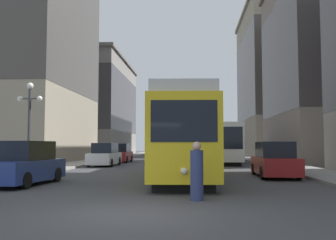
# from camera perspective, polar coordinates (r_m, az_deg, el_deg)

# --- Properties ---
(ground_plane) EXTENTS (200.00, 200.00, 0.00)m
(ground_plane) POSITION_cam_1_polar(r_m,az_deg,el_deg) (9.28, -5.26, -14.02)
(ground_plane) COLOR #424244
(sidewalk_left) EXTENTS (2.92, 120.00, 0.15)m
(sidewalk_left) POSITION_cam_1_polar(r_m,az_deg,el_deg) (50.02, -7.50, -5.63)
(sidewalk_left) COLOR gray
(sidewalk_left) RESTS_ON ground
(sidewalk_right) EXTENTS (2.92, 120.00, 0.15)m
(sidewalk_right) POSITION_cam_1_polar(r_m,az_deg,el_deg) (49.54, 11.97, -5.60)
(sidewalk_right) COLOR gray
(sidewalk_right) RESTS_ON ground
(streetcar) EXTENTS (3.33, 15.14, 3.89)m
(streetcar) POSITION_cam_1_polar(r_m,az_deg,el_deg) (19.83, 1.93, -2.54)
(streetcar) COLOR black
(streetcar) RESTS_ON ground
(transit_bus) EXTENTS (2.62, 12.73, 3.45)m
(transit_bus) POSITION_cam_1_polar(r_m,az_deg,el_deg) (35.24, 8.13, -3.33)
(transit_bus) COLOR black
(transit_bus) RESTS_ON ground
(parked_car_left_near) EXTENTS (1.90, 4.94, 1.82)m
(parked_car_left_near) POSITION_cam_1_polar(r_m,az_deg,el_deg) (30.51, -9.57, -5.31)
(parked_car_left_near) COLOR black
(parked_car_left_near) RESTS_ON ground
(parked_car_left_mid) EXTENTS (2.08, 4.62, 1.82)m
(parked_car_left_mid) POSITION_cam_1_polar(r_m,az_deg,el_deg) (16.86, -21.02, -6.32)
(parked_car_left_mid) COLOR black
(parked_car_left_mid) RESTS_ON ground
(parked_car_right_far) EXTENTS (1.99, 4.98, 1.82)m
(parked_car_right_far) POSITION_cam_1_polar(r_m,az_deg,el_deg) (20.27, 15.86, -5.97)
(parked_car_right_far) COLOR black
(parked_car_right_far) RESTS_ON ground
(parked_car_left_far) EXTENTS (1.96, 4.92, 1.82)m
(parked_car_left_far) POSITION_cam_1_polar(r_m,az_deg,el_deg) (36.72, -7.26, -5.08)
(parked_car_left_far) COLOR black
(parked_car_left_far) RESTS_ON ground
(pedestrian_crossing_far) EXTENTS (0.39, 0.39, 1.75)m
(pedestrian_crossing_far) POSITION_cam_1_polar(r_m,az_deg,el_deg) (11.34, 4.40, -8.03)
(pedestrian_crossing_far) COLOR navy
(pedestrian_crossing_far) RESTS_ON ground
(lamp_post_left_near) EXTENTS (1.41, 0.36, 4.94)m
(lamp_post_left_near) POSITION_cam_1_polar(r_m,az_deg,el_deg) (21.90, -20.31, 1.07)
(lamp_post_left_near) COLOR #333338
(lamp_post_left_near) RESTS_ON sidewalk_left
(building_left_corner) EXTENTS (12.08, 22.99, 15.91)m
(building_left_corner) POSITION_cam_1_polar(r_m,az_deg,el_deg) (64.41, -11.49, 2.02)
(building_left_corner) COLOR gray
(building_left_corner) RESTS_ON ground
(building_left_midblock) EXTENTS (12.82, 16.43, 27.38)m
(building_left_midblock) POSITION_cam_1_polar(r_m,az_deg,el_deg) (41.58, -21.73, 13.86)
(building_left_midblock) COLOR gray
(building_left_midblock) RESTS_ON ground
(building_right_far) EXTENTS (13.71, 21.05, 23.52)m
(building_right_far) POSITION_cam_1_polar(r_m,az_deg,el_deg) (63.80, 17.45, 5.75)
(building_right_far) COLOR gray
(building_right_far) RESTS_ON ground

